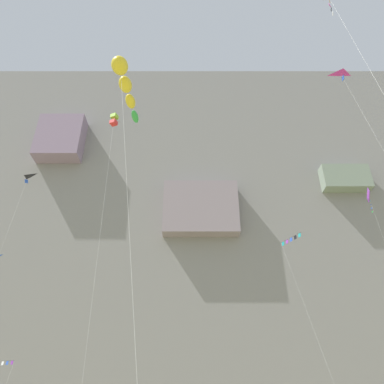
{
  "coord_description": "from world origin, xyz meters",
  "views": [
    {
      "loc": [
        -1.52,
        -3.94,
        2.4
      ],
      "look_at": [
        -1.52,
        24.1,
        18.78
      ],
      "focal_mm": 34.48,
      "sensor_mm": 36.0,
      "label": 1
    }
  ],
  "objects": [
    {
      "name": "kite_box_high_right",
      "position": [
        -10.36,
        27.92,
        30.35
      ],
      "size": [
        2.44,
        6.18,
        31.23
      ],
      "color": "#8CCC33",
      "rests_on": "ground"
    },
    {
      "name": "kite_banner_front_field",
      "position": [
        -19.88,
        35.33,
        5.56
      ],
      "size": [
        2.96,
        3.54,
        6.29
      ],
      "color": "black",
      "rests_on": "ground"
    },
    {
      "name": "kite_delta_near_cliff",
      "position": [
        -22.34,
        34.31,
        26.08
      ],
      "size": [
        2.39,
        6.28,
        26.88
      ],
      "color": "black",
      "rests_on": "ground"
    },
    {
      "name": "kite_diamond_upper_left",
      "position": [
        21.33,
        37.37,
        25.6
      ],
      "size": [
        0.78,
        3.88,
        27.36
      ],
      "color": "purple",
      "rests_on": "ground"
    },
    {
      "name": "kite_banner_high_center",
      "position": [
        10.92,
        38.47,
        19.1
      ],
      "size": [
        2.3,
        7.11,
        20.74
      ],
      "color": "black",
      "rests_on": "ground"
    },
    {
      "name": "kite_windsock_low_left",
      "position": [
        -5.27,
        10.76,
        18.05
      ],
      "size": [
        3.11,
        5.65,
        18.52
      ],
      "color": "yellow",
      "rests_on": "ground"
    },
    {
      "name": "cliff_face",
      "position": [
        -0.02,
        65.97,
        33.51
      ],
      "size": [
        180.0,
        28.97,
        66.98
      ],
      "color": "gray",
      "rests_on": "ground"
    },
    {
      "name": "kite_delta_far_left",
      "position": [
        14.12,
        22.3,
        31.22
      ],
      "size": [
        3.52,
        4.57,
        32.02
      ],
      "color": "#CC3399",
      "rests_on": "ground"
    }
  ]
}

